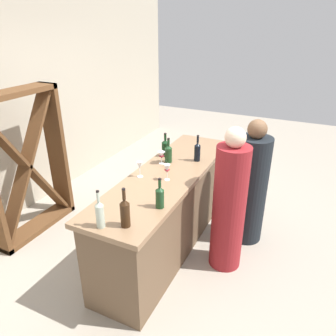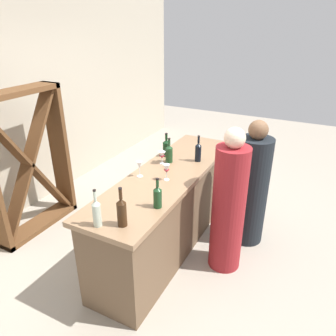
{
  "view_description": "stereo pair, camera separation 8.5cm",
  "coord_description": "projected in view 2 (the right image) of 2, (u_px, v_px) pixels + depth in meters",
  "views": [
    {
      "loc": [
        -2.78,
        -1.33,
        2.42
      ],
      "look_at": [
        0.0,
        0.0,
        0.99
      ],
      "focal_mm": 34.35,
      "sensor_mm": 36.0,
      "label": 1
    },
    {
      "loc": [
        -2.74,
        -1.4,
        2.42
      ],
      "look_at": [
        0.0,
        0.0,
        0.99
      ],
      "focal_mm": 34.35,
      "sensor_mm": 36.0,
      "label": 2
    }
  ],
  "objects": [
    {
      "name": "wine_bottle_second_left_amber_brown",
      "position": [
        122.0,
        211.0,
        2.49
      ],
      "size": [
        0.08,
        0.08,
        0.34
      ],
      "color": "#331E0F",
      "rests_on": "bar_counter"
    },
    {
      "name": "wine_glass_near_left",
      "position": [
        167.0,
        169.0,
        3.21
      ],
      "size": [
        0.07,
        0.07,
        0.17
      ],
      "color": "white",
      "rests_on": "bar_counter"
    },
    {
      "name": "wine_rack",
      "position": [
        28.0,
        164.0,
        3.79
      ],
      "size": [
        1.09,
        0.28,
        1.74
      ],
      "color": "brown",
      "rests_on": "ground"
    },
    {
      "name": "ground_plane",
      "position": [
        168.0,
        244.0,
        3.81
      ],
      "size": [
        12.0,
        12.0,
        0.0
      ],
      "primitive_type": "plane",
      "color": "#9E9384"
    },
    {
      "name": "wine_bottle_leftmost_clear_pale",
      "position": [
        97.0,
        212.0,
        2.48
      ],
      "size": [
        0.07,
        0.07,
        0.32
      ],
      "color": "#B7C6B2",
      "rests_on": "bar_counter"
    },
    {
      "name": "wine_glass_near_right",
      "position": [
        139.0,
        166.0,
        3.28
      ],
      "size": [
        0.06,
        0.06,
        0.17
      ],
      "color": "white",
      "rests_on": "bar_counter"
    },
    {
      "name": "wine_bottle_center_olive_green",
      "position": [
        158.0,
        196.0,
        2.74
      ],
      "size": [
        0.07,
        0.07,
        0.28
      ],
      "color": "#193D1E",
      "rests_on": "bar_counter"
    },
    {
      "name": "person_center_guest",
      "position": [
        251.0,
        189.0,
        3.65
      ],
      "size": [
        0.44,
        0.44,
        1.48
      ],
      "rotation": [
        0.0,
        0.0,
        1.39
      ],
      "color": "black",
      "rests_on": "ground"
    },
    {
      "name": "person_left_guest",
      "position": [
        228.0,
        207.0,
        3.21
      ],
      "size": [
        0.39,
        0.39,
        1.55
      ],
      "rotation": [
        0.0,
        0.0,
        1.4
      ],
      "color": "maroon",
      "rests_on": "ground"
    },
    {
      "name": "wine_bottle_rightmost_dark_green",
      "position": [
        166.0,
        147.0,
        3.78
      ],
      "size": [
        0.08,
        0.08,
        0.28
      ],
      "color": "black",
      "rests_on": "bar_counter"
    },
    {
      "name": "wine_glass_near_center",
      "position": [
        162.0,
        155.0,
        3.59
      ],
      "size": [
        0.08,
        0.08,
        0.14
      ],
      "color": "white",
      "rests_on": "bar_counter"
    },
    {
      "name": "wine_bottle_far_right_near_black",
      "position": [
        198.0,
        152.0,
        3.64
      ],
      "size": [
        0.07,
        0.07,
        0.31
      ],
      "color": "black",
      "rests_on": "bar_counter"
    },
    {
      "name": "bar_counter",
      "position": [
        168.0,
        210.0,
        3.61
      ],
      "size": [
        2.42,
        0.67,
        0.94
      ],
      "color": "brown",
      "rests_on": "ground"
    },
    {
      "name": "wine_bottle_second_right_olive_green",
      "position": [
        169.0,
        153.0,
        3.62
      ],
      "size": [
        0.08,
        0.08,
        0.29
      ],
      "color": "#193D1E",
      "rests_on": "bar_counter"
    },
    {
      "name": "back_wall",
      "position": [
        16.0,
        107.0,
        4.14
      ],
      "size": [
        8.0,
        0.1,
        2.8
      ],
      "primitive_type": "cube",
      "color": "#B2A893",
      "rests_on": "ground"
    }
  ]
}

